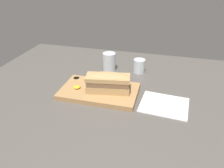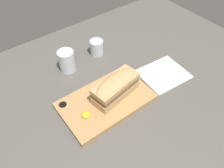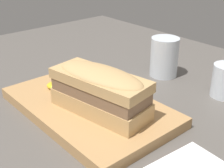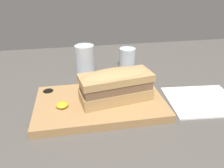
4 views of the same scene
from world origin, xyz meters
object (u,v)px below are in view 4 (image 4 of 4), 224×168
at_px(water_glass, 85,60).
at_px(serving_board, 100,103).
at_px(wine_glass, 127,58).
at_px(sandwich, 116,84).
at_px(napkin, 202,101).

bearing_deg(water_glass, serving_board, -85.09).
bearing_deg(wine_glass, sandwich, -109.84).
distance_m(serving_board, water_glass, 0.25).
relative_size(serving_board, sandwich, 1.73).
distance_m(serving_board, napkin, 0.29).
height_order(serving_board, napkin, serving_board).
xyz_separation_m(serving_board, sandwich, (0.04, -0.00, 0.06)).
distance_m(wine_glass, napkin, 0.33).
xyz_separation_m(sandwich, water_glass, (-0.06, 0.25, -0.03)).
xyz_separation_m(water_glass, wine_glass, (0.16, 0.01, -0.01)).
relative_size(serving_board, napkin, 1.66).
bearing_deg(wine_glass, napkin, -62.82).
bearing_deg(sandwich, wine_glass, 70.16).
relative_size(water_glass, napkin, 0.47).
xyz_separation_m(serving_board, wine_glass, (0.14, 0.26, 0.02)).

